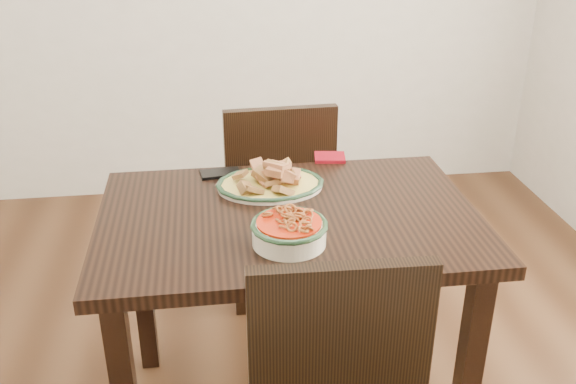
{
  "coord_description": "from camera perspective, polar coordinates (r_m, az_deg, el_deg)",
  "views": [
    {
      "loc": [
        -0.11,
        -1.7,
        1.62
      ],
      "look_at": [
        0.11,
        -0.04,
        0.81
      ],
      "focal_mm": 40.0,
      "sensor_mm": 36.0,
      "label": 1
    }
  ],
  "objects": [
    {
      "name": "napkin",
      "position": [
        2.25,
        3.74,
        3.1
      ],
      "size": [
        0.12,
        0.1,
        0.01
      ],
      "primitive_type": "cube",
      "rotation": [
        0.0,
        0.0,
        -0.14
      ],
      "color": "maroon",
      "rests_on": "dining_table"
    },
    {
      "name": "dining_table",
      "position": [
        1.93,
        0.08,
        -4.8
      ],
      "size": [
        1.11,
        0.74,
        0.75
      ],
      "color": "black",
      "rests_on": "ground"
    },
    {
      "name": "smartphone",
      "position": [
        2.13,
        -6.04,
        1.67
      ],
      "size": [
        0.14,
        0.08,
        0.01
      ],
      "primitive_type": "cube",
      "rotation": [
        0.0,
        0.0,
        0.11
      ],
      "color": "black",
      "rests_on": "dining_table"
    },
    {
      "name": "chair_far",
      "position": [
        2.58,
        -1.03,
        -0.07
      ],
      "size": [
        0.44,
        0.44,
        0.89
      ],
      "rotation": [
        0.0,
        0.0,
        3.19
      ],
      "color": "black",
      "rests_on": "ground"
    },
    {
      "name": "fish_plate",
      "position": [
        2.01,
        -1.61,
        1.52
      ],
      "size": [
        0.33,
        0.26,
        0.11
      ],
      "color": "beige",
      "rests_on": "dining_table"
    },
    {
      "name": "noodle_bowl",
      "position": [
        1.7,
        0.1,
        -3.3
      ],
      "size": [
        0.21,
        0.21,
        0.08
      ],
      "color": "white",
      "rests_on": "dining_table"
    }
  ]
}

